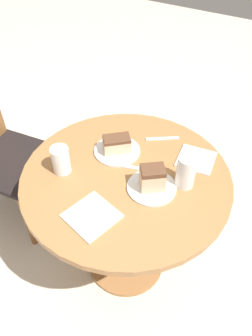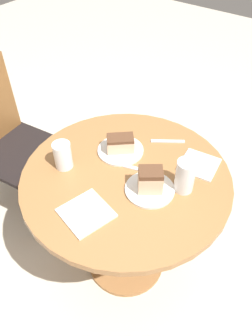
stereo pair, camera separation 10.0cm
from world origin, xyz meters
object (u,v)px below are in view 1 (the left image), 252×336
(glass_water, at_px, (186,173))
(cake_slice_near, at_px, (117,144))
(glass_lemonade, at_px, (61,161))
(plate_far, at_px, (152,187))
(cake_slice_far, at_px, (152,178))
(plate_near, at_px, (117,151))

(glass_water, bearing_deg, cake_slice_near, 84.69)
(glass_lemonade, bearing_deg, plate_far, -75.01)
(plate_far, distance_m, glass_water, 0.15)
(plate_far, bearing_deg, cake_slice_far, 180.00)
(plate_near, bearing_deg, plate_far, -116.77)
(cake_slice_near, bearing_deg, glass_lemonade, 147.94)
(cake_slice_near, bearing_deg, plate_near, 0.00)
(plate_far, bearing_deg, glass_lemonade, 104.99)
(plate_far, xyz_separation_m, glass_water, (0.09, -0.10, 0.06))
(glass_lemonade, height_order, glass_water, glass_water)
(cake_slice_far, xyz_separation_m, glass_lemonade, (-0.10, 0.37, -0.01))
(glass_water, bearing_deg, cake_slice_far, 130.39)
(plate_near, distance_m, cake_slice_far, 0.27)
(plate_near, height_order, cake_slice_far, cake_slice_far)
(cake_slice_near, distance_m, glass_lemonade, 0.26)
(plate_far, xyz_separation_m, glass_lemonade, (-0.10, 0.37, 0.05))
(plate_near, height_order, cake_slice_near, cake_slice_near)
(plate_near, relative_size, glass_water, 1.44)
(plate_near, relative_size, plate_far, 1.04)
(plate_near, relative_size, cake_slice_near, 1.52)
(glass_lemonade, xyz_separation_m, glass_water, (0.19, -0.47, 0.01))
(cake_slice_far, bearing_deg, glass_lemonade, 104.99)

